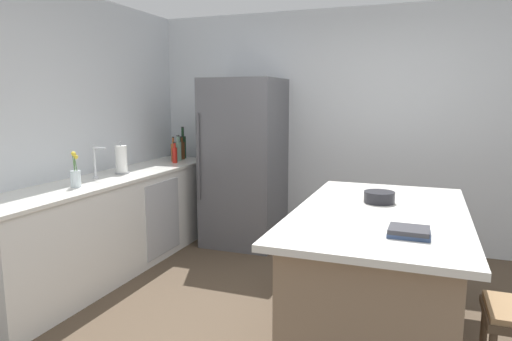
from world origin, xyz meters
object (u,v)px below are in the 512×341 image
kitchen_island (378,275)px  paper_towel_roll (121,160)px  sink_faucet (96,161)px  flower_vase (76,176)px  syrup_bottle (182,150)px  mixing_bowl (379,197)px  cookbook_stack (409,232)px  gin_bottle (178,150)px  refrigerator (244,162)px  wine_bottle (183,146)px  hot_sauce_bottle (175,154)px  vinegar_bottle (173,152)px

kitchen_island → paper_towel_roll: size_ratio=6.16×
sink_faucet → flower_vase: bearing=-73.4°
syrup_bottle → mixing_bowl: 2.88m
kitchen_island → cookbook_stack: (0.20, -0.53, 0.47)m
cookbook_stack → flower_vase: bearing=170.9°
gin_bottle → kitchen_island: bearing=-33.5°
syrup_bottle → refrigerator: bearing=-6.3°
flower_vase → cookbook_stack: flower_vase is taller
wine_bottle → refrigerator: bearing=-11.6°
refrigerator → wine_bottle: refrigerator is taller
flower_vase → syrup_bottle: flower_vase is taller
kitchen_island → wine_bottle: bearing=144.1°
gin_bottle → hot_sauce_bottle: bearing=-70.8°
kitchen_island → gin_bottle: size_ratio=6.51×
kitchen_island → paper_towel_roll: paper_towel_roll is taller
hot_sauce_bottle → paper_towel_roll: bearing=-96.8°
wine_bottle → cookbook_stack: bearing=-40.9°
wine_bottle → syrup_bottle: (0.04, -0.09, -0.04)m
sink_faucet → hot_sauce_bottle: (0.14, 1.15, -0.06)m
hot_sauce_bottle → mixing_bowl: bearing=-26.9°
paper_towel_roll → vinegar_bottle: 0.94m
sink_faucet → hot_sauce_bottle: bearing=83.2°
gin_bottle → refrigerator: bearing=0.7°
sink_faucet → cookbook_stack: size_ratio=1.36×
gin_bottle → paper_towel_roll: bearing=-91.6°
gin_bottle → syrup_bottle: bearing=95.2°
gin_bottle → wine_bottle: bearing=103.4°
vinegar_bottle → cookbook_stack: size_ratio=1.30×
vinegar_bottle → hot_sauce_bottle: 0.13m
sink_faucet → flower_vase: size_ratio=1.01×
flower_vase → gin_bottle: flower_vase is taller
wine_bottle → gin_bottle: (0.05, -0.19, -0.03)m
paper_towel_roll → gin_bottle: bearing=88.4°
syrup_bottle → hot_sauce_bottle: (0.08, -0.30, -0.02)m
sink_faucet → wine_bottle: bearing=89.2°
kitchen_island → cookbook_stack: cookbook_stack is taller
sink_faucet → mixing_bowl: 2.51m
kitchen_island → mixing_bowl: (-0.03, 0.23, 0.49)m
refrigerator → paper_towel_roll: refrigerator is taller
sink_faucet → gin_bottle: (0.07, 1.35, -0.04)m
flower_vase → syrup_bottle: bearing=91.8°
hot_sauce_bottle → mixing_bowl: size_ratio=1.09×
kitchen_island → wine_bottle: (-2.52, 1.83, 0.60)m
flower_vase → mixing_bowl: bearing=8.1°
hot_sauce_bottle → sink_faucet: bearing=-96.8°
gin_bottle → hot_sauce_bottle: (0.07, -0.20, -0.02)m
sink_faucet → mixing_bowl: sink_faucet is taller
flower_vase → mixing_bowl: flower_vase is taller
refrigerator → syrup_bottle: 0.86m
vinegar_bottle → mixing_bowl: bearing=-28.1°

